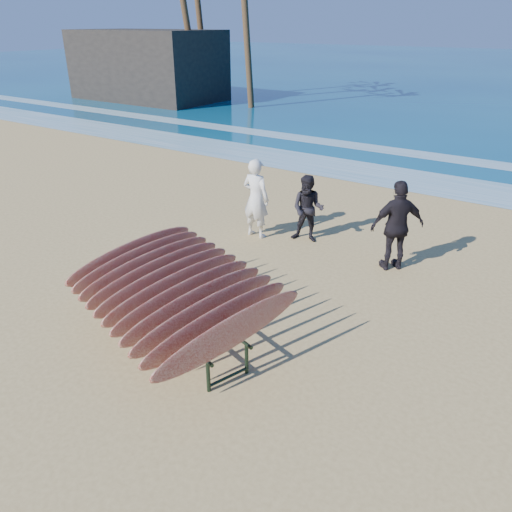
{
  "coord_description": "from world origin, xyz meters",
  "views": [
    {
      "loc": [
        4.36,
        -5.66,
        4.63
      ],
      "look_at": [
        0.0,
        0.8,
        0.95
      ],
      "focal_mm": 35.0,
      "sensor_mm": 36.0,
      "label": 1
    }
  ],
  "objects_px": {
    "person_dark_a": "(308,209)",
    "person_dark_b": "(397,226)",
    "surfboard_rack": "(173,290)",
    "building": "(148,65)",
    "person_white": "(256,199)"
  },
  "relations": [
    {
      "from": "person_dark_a",
      "to": "building",
      "type": "bearing_deg",
      "value": 129.25
    },
    {
      "from": "person_dark_b",
      "to": "person_white",
      "type": "bearing_deg",
      "value": -40.25
    },
    {
      "from": "person_white",
      "to": "person_dark_a",
      "type": "height_order",
      "value": "person_white"
    },
    {
      "from": "person_dark_a",
      "to": "person_dark_b",
      "type": "distance_m",
      "value": 2.18
    },
    {
      "from": "person_white",
      "to": "person_dark_a",
      "type": "xyz_separation_m",
      "value": [
        1.13,
        0.43,
        -0.15
      ]
    },
    {
      "from": "surfboard_rack",
      "to": "person_dark_a",
      "type": "relative_size",
      "value": 2.45
    },
    {
      "from": "person_white",
      "to": "building",
      "type": "distance_m",
      "value": 23.99
    },
    {
      "from": "surfboard_rack",
      "to": "building",
      "type": "bearing_deg",
      "value": 154.26
    },
    {
      "from": "surfboard_rack",
      "to": "person_white",
      "type": "bearing_deg",
      "value": 125.19
    },
    {
      "from": "surfboard_rack",
      "to": "building",
      "type": "distance_m",
      "value": 27.68
    },
    {
      "from": "surfboard_rack",
      "to": "person_white",
      "type": "xyz_separation_m",
      "value": [
        -1.24,
        4.15,
        0.09
      ]
    },
    {
      "from": "person_dark_b",
      "to": "surfboard_rack",
      "type": "bearing_deg",
      "value": 21.55
    },
    {
      "from": "surfboard_rack",
      "to": "person_dark_a",
      "type": "height_order",
      "value": "person_dark_a"
    },
    {
      "from": "surfboard_rack",
      "to": "person_dark_b",
      "type": "xyz_separation_m",
      "value": [
        2.05,
        4.31,
        0.1
      ]
    },
    {
      "from": "surfboard_rack",
      "to": "person_white",
      "type": "distance_m",
      "value": 4.33
    }
  ]
}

